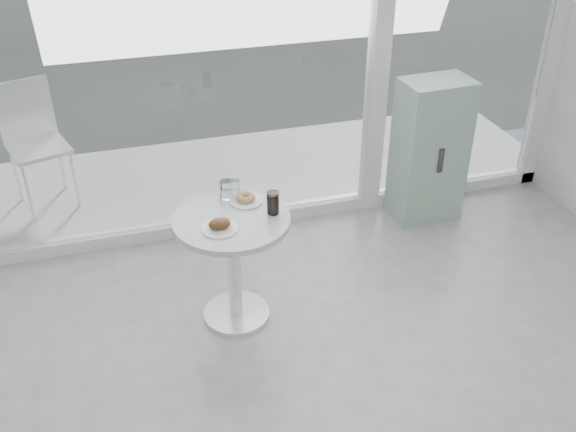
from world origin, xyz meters
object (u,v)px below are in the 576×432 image
object	(u,v)px
plate_fritter	(220,226)
water_tumbler_b	(235,189)
main_table	(233,248)
cola_glass	(273,203)
plate_donut	(246,199)
patio_chair	(34,136)
water_tumbler_a	(226,191)
mint_cabinet	(430,150)

from	to	relation	value
plate_fritter	water_tumbler_b	distance (m)	0.40
main_table	cola_glass	xyz separation A→B (m)	(0.26, -0.02, 0.29)
main_table	plate_donut	size ratio (longest dim) A/B	3.68
patio_chair	main_table	bearing A→B (deg)	-74.34
main_table	plate_donut	bearing A→B (deg)	51.16
patio_chair	plate_donut	xyz separation A→B (m)	(1.36, -1.73, 0.16)
plate_fritter	main_table	bearing A→B (deg)	50.12
main_table	cola_glass	world-z (taller)	cola_glass
water_tumbler_a	cola_glass	bearing A→B (deg)	-46.36
main_table	mint_cabinet	world-z (taller)	mint_cabinet
water_tumbler_a	cola_glass	xyz separation A→B (m)	(0.24, -0.25, 0.01)
mint_cabinet	cola_glass	size ratio (longest dim) A/B	7.98
main_table	water_tumbler_b	xyz separation A→B (m)	(0.08, 0.26, 0.27)
main_table	patio_chair	xyz separation A→B (m)	(-1.23, 1.89, 0.08)
main_table	plate_fritter	size ratio (longest dim) A/B	3.55
mint_cabinet	plate_fritter	bearing A→B (deg)	-156.54
patio_chair	plate_donut	world-z (taller)	patio_chair
patio_chair	water_tumbler_b	xyz separation A→B (m)	(1.32, -1.63, 0.19)
water_tumbler_a	cola_glass	world-z (taller)	cola_glass
water_tumbler_a	water_tumbler_b	xyz separation A→B (m)	(0.06, 0.03, -0.01)
plate_fritter	water_tumbler_a	bearing A→B (deg)	72.21
plate_fritter	plate_donut	distance (m)	0.34
main_table	cola_glass	bearing A→B (deg)	-3.84
water_tumbler_b	patio_chair	bearing A→B (deg)	128.91
plate_donut	mint_cabinet	bearing A→B (deg)	22.33
mint_cabinet	plate_donut	distance (m)	1.80
plate_donut	water_tumbler_b	world-z (taller)	water_tumbler_b
mint_cabinet	main_table	bearing A→B (deg)	-158.13
main_table	water_tumbler_b	world-z (taller)	water_tumbler_b
patio_chair	water_tumbler_b	bearing A→B (deg)	-68.58
water_tumbler_b	mint_cabinet	bearing A→B (deg)	18.86
plate_fritter	plate_donut	world-z (taller)	plate_fritter
plate_donut	cola_glass	world-z (taller)	cola_glass
main_table	mint_cabinet	distance (m)	1.97
patio_chair	water_tumbler_a	world-z (taller)	patio_chair
main_table	cola_glass	size ratio (longest dim) A/B	5.29
water_tumbler_b	cola_glass	size ratio (longest dim) A/B	0.75
mint_cabinet	cola_glass	world-z (taller)	mint_cabinet
patio_chair	water_tumbler_a	size ratio (longest dim) A/B	7.86
water_tumbler_b	cola_glass	bearing A→B (deg)	-57.58
main_table	plate_fritter	xyz separation A→B (m)	(-0.09, -0.11, 0.25)
plate_fritter	patio_chair	bearing A→B (deg)	119.85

